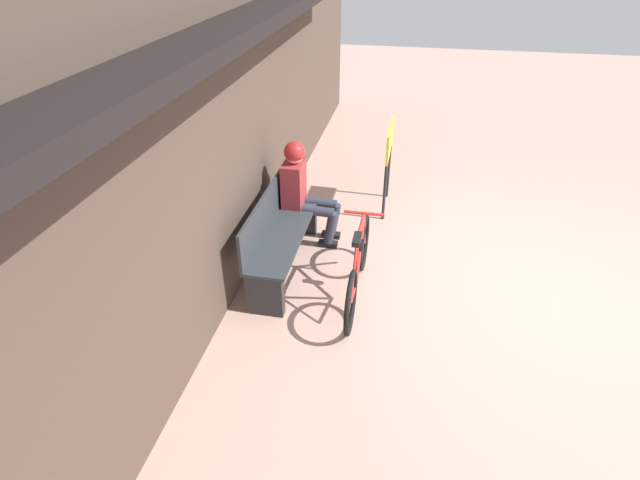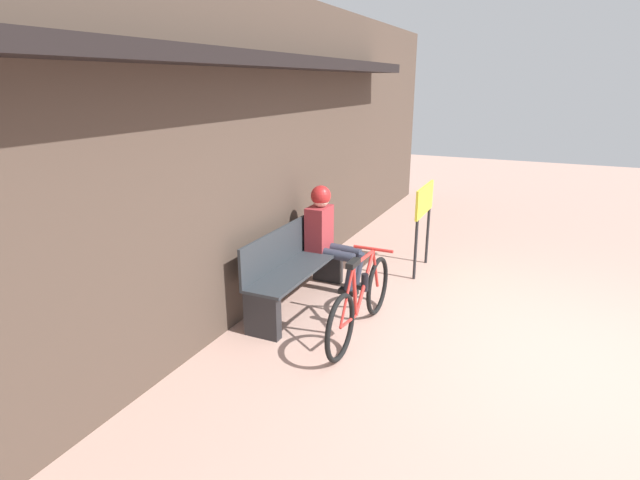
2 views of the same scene
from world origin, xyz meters
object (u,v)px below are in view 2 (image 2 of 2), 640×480
Objects in this scene: bicycle at (361,301)px; person_seated at (327,230)px; signboard at (424,208)px; park_bench_near at (294,270)px.

person_seated is (0.93, 0.76, 0.35)m from bicycle.
bicycle is 1.34× the size of person_seated.
bicycle is at bearing -140.93° from person_seated.
person_seated is 1.09× the size of signboard.
person_seated reaches higher than signboard.
signboard is (1.58, -0.99, 0.42)m from park_bench_near.
person_seated is at bearing 138.02° from signboard.
park_bench_near is 1.47× the size of signboard.
park_bench_near is 1.35× the size of person_seated.
park_bench_near is at bearing 169.08° from person_seated.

